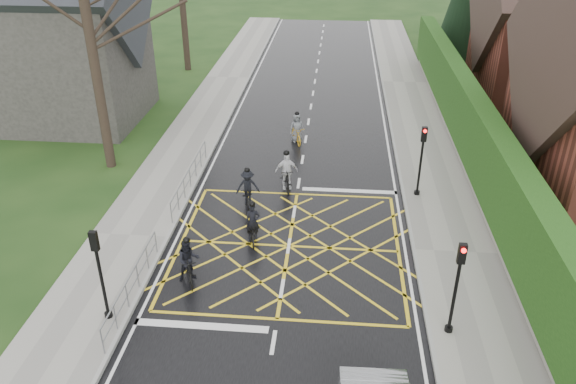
% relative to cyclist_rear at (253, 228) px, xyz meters
% --- Properties ---
extents(ground, '(120.00, 120.00, 0.00)m').
position_rel_cyclist_rear_xyz_m(ground, '(1.38, -0.30, -0.53)').
color(ground, black).
rests_on(ground, ground).
extents(road, '(9.00, 80.00, 0.01)m').
position_rel_cyclist_rear_xyz_m(road, '(1.38, -0.30, -0.52)').
color(road, black).
rests_on(road, ground).
extents(sidewalk_right, '(3.00, 80.00, 0.15)m').
position_rel_cyclist_rear_xyz_m(sidewalk_right, '(7.38, -0.30, -0.45)').
color(sidewalk_right, gray).
rests_on(sidewalk_right, ground).
extents(sidewalk_left, '(3.00, 80.00, 0.15)m').
position_rel_cyclist_rear_xyz_m(sidewalk_left, '(-4.62, -0.30, -0.45)').
color(sidewalk_left, gray).
rests_on(sidewalk_left, ground).
extents(stone_wall, '(0.50, 38.00, 0.70)m').
position_rel_cyclist_rear_xyz_m(stone_wall, '(9.13, 5.70, -0.18)').
color(stone_wall, slate).
rests_on(stone_wall, ground).
extents(hedge, '(0.90, 38.00, 2.80)m').
position_rel_cyclist_rear_xyz_m(hedge, '(9.13, 5.70, 1.57)').
color(hedge, '#16370F').
rests_on(hedge, stone_wall).
extents(house_far, '(9.80, 8.80, 10.30)m').
position_rel_cyclist_rear_xyz_m(house_far, '(16.13, 17.70, 3.83)').
color(house_far, brown).
rests_on(house_far, ground).
extents(church, '(8.80, 7.80, 11.00)m').
position_rel_cyclist_rear_xyz_m(church, '(-12.16, 11.70, 4.40)').
color(church, '#2D2B28').
rests_on(church, ground).
extents(railing_south, '(0.05, 5.04, 1.03)m').
position_rel_cyclist_rear_xyz_m(railing_south, '(-3.27, -3.80, 0.25)').
color(railing_south, slate).
rests_on(railing_south, ground).
extents(railing_north, '(0.05, 6.04, 1.03)m').
position_rel_cyclist_rear_xyz_m(railing_north, '(-3.27, 3.70, 0.26)').
color(railing_north, slate).
rests_on(railing_north, ground).
extents(traffic_light_ne, '(0.24, 0.31, 3.21)m').
position_rel_cyclist_rear_xyz_m(traffic_light_ne, '(6.48, 3.89, 1.14)').
color(traffic_light_ne, black).
rests_on(traffic_light_ne, ground).
extents(traffic_light_se, '(0.24, 0.31, 3.21)m').
position_rel_cyclist_rear_xyz_m(traffic_light_se, '(6.48, -4.51, 1.14)').
color(traffic_light_se, black).
rests_on(traffic_light_se, ground).
extents(traffic_light_sw, '(0.24, 0.31, 3.21)m').
position_rel_cyclist_rear_xyz_m(traffic_light_sw, '(-3.72, -4.80, 1.14)').
color(traffic_light_sw, black).
rests_on(traffic_light_sw, ground).
extents(cyclist_rear, '(0.91, 1.75, 1.62)m').
position_rel_cyclist_rear_xyz_m(cyclist_rear, '(0.00, 0.00, 0.00)').
color(cyclist_rear, black).
rests_on(cyclist_rear, ground).
extents(cyclist_back, '(1.05, 1.73, 1.68)m').
position_rel_cyclist_rear_xyz_m(cyclist_back, '(-1.77, -2.60, 0.11)').
color(cyclist_back, black).
rests_on(cyclist_back, ground).
extents(cyclist_mid, '(1.06, 1.76, 1.63)m').
position_rel_cyclist_rear_xyz_m(cyclist_mid, '(-0.61, 2.74, 0.07)').
color(cyclist_mid, black).
rests_on(cyclist_mid, ground).
extents(cyclist_front, '(1.05, 1.89, 1.83)m').
position_rel_cyclist_rear_xyz_m(cyclist_front, '(0.87, 4.14, 0.15)').
color(cyclist_front, black).
rests_on(cyclist_front, ground).
extents(cyclist_lead, '(1.08, 1.79, 1.65)m').
position_rel_cyclist_rear_xyz_m(cyclist_lead, '(0.92, 9.34, 0.04)').
color(cyclist_lead, '#B48216').
rests_on(cyclist_lead, ground).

